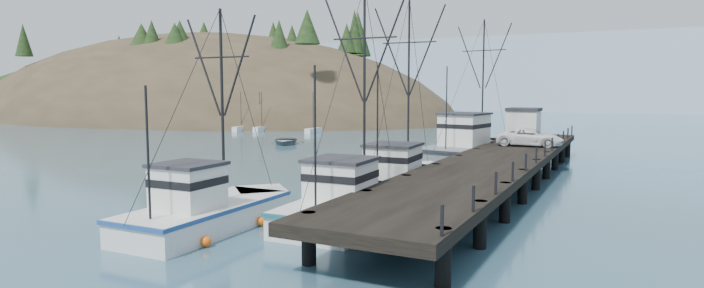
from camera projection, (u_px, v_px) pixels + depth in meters
name	position (u px, v px, depth m)	size (l,w,h in m)	color
ground	(165.00, 213.00, 29.27)	(400.00, 400.00, 0.00)	#30566C
pier	(496.00, 162.00, 37.00)	(6.00, 44.00, 2.00)	black
headland	(182.00, 136.00, 133.22)	(134.80, 78.00, 51.00)	#382D1E
distant_ridge	(588.00, 110.00, 175.63)	(360.00, 40.00, 26.00)	#9EB2C6
distant_ridge_far	(451.00, 107.00, 211.46)	(180.00, 25.00, 18.00)	silver
moored_sailboats	(283.00, 127.00, 91.28)	(16.93, 19.89, 6.35)	white
trawler_near	(355.00, 203.00, 27.81)	(4.38, 12.11, 12.15)	white
trawler_mid	(211.00, 211.00, 25.92)	(3.76, 10.68, 10.70)	white
trawler_far	(402.00, 180.00, 34.88)	(4.66, 12.58, 12.67)	white
work_vessel	(474.00, 150.00, 48.20)	(6.81, 15.71, 13.07)	slate
pier_shed	(524.00, 122.00, 52.94)	(3.00, 3.20, 2.80)	silver
pickup_truck	(530.00, 137.00, 44.20)	(2.39, 5.19, 1.44)	white
motorboat	(285.00, 144.00, 66.00)	(4.10, 5.74, 1.19)	slate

